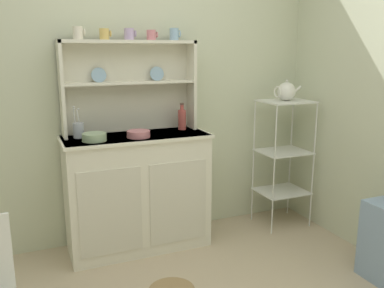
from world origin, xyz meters
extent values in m
cube|color=beige|center=(0.00, 1.62, 1.25)|extent=(3.84, 0.05, 2.50)
cube|color=silver|center=(0.02, 1.37, 0.45)|extent=(1.06, 0.42, 0.90)
cube|color=beige|center=(-0.24, 1.16, 0.40)|extent=(0.45, 0.01, 0.63)
cube|color=beige|center=(0.27, 1.16, 0.40)|extent=(0.45, 0.01, 0.63)
cube|color=white|center=(0.02, 1.37, 0.89)|extent=(1.09, 0.45, 0.02)
cube|color=silver|center=(0.02, 1.57, 1.25)|extent=(1.02, 0.02, 0.69)
cube|color=silver|center=(-0.48, 1.49, 1.25)|extent=(0.02, 0.18, 0.69)
cube|color=silver|center=(0.52, 1.49, 1.25)|extent=(0.02, 0.18, 0.69)
cube|color=silver|center=(0.02, 1.49, 1.28)|extent=(0.98, 0.16, 0.02)
cube|color=silver|center=(0.02, 1.49, 1.58)|extent=(1.02, 0.18, 0.02)
cylinder|color=#8EB2D1|center=(-0.21, 1.53, 1.34)|extent=(0.11, 0.03, 0.11)
cylinder|color=#8EB2D1|center=(0.24, 1.53, 1.34)|extent=(0.11, 0.03, 0.11)
cylinder|color=silver|center=(1.11, 1.15, 0.55)|extent=(0.01, 0.01, 1.10)
cylinder|color=silver|center=(1.51, 1.15, 0.55)|extent=(0.01, 0.01, 1.10)
cylinder|color=silver|center=(1.11, 1.48, 0.55)|extent=(0.01, 0.01, 1.10)
cylinder|color=silver|center=(1.51, 1.48, 0.55)|extent=(0.01, 0.01, 1.10)
cube|color=silver|center=(1.31, 1.32, 1.10)|extent=(0.42, 0.35, 0.01)
cube|color=silver|center=(1.31, 1.32, 0.66)|extent=(0.42, 0.35, 0.01)
cube|color=silver|center=(1.31, 1.32, 0.30)|extent=(0.42, 0.35, 0.01)
cylinder|color=silver|center=(-0.34, 1.49, 1.64)|extent=(0.07, 0.07, 0.09)
torus|color=silver|center=(-0.30, 1.49, 1.64)|extent=(0.01, 0.05, 0.05)
cylinder|color=#DBB760|center=(-0.16, 1.49, 1.63)|extent=(0.07, 0.07, 0.08)
torus|color=#DBB760|center=(-0.11, 1.49, 1.64)|extent=(0.01, 0.05, 0.05)
cylinder|color=#B79ECC|center=(0.02, 1.49, 1.63)|extent=(0.07, 0.07, 0.08)
torus|color=#B79ECC|center=(0.07, 1.49, 1.64)|extent=(0.01, 0.05, 0.05)
cylinder|color=#D17A84|center=(0.19, 1.49, 1.63)|extent=(0.07, 0.07, 0.08)
torus|color=#D17A84|center=(0.24, 1.49, 1.63)|extent=(0.01, 0.04, 0.04)
cylinder|color=#8EB2D1|center=(0.38, 1.49, 1.64)|extent=(0.07, 0.07, 0.09)
torus|color=#8EB2D1|center=(0.42, 1.49, 1.64)|extent=(0.01, 0.05, 0.05)
cylinder|color=#9EB78E|center=(-0.30, 1.29, 0.93)|extent=(0.17, 0.17, 0.06)
cylinder|color=#D17A84|center=(0.02, 1.29, 0.92)|extent=(0.17, 0.17, 0.05)
cylinder|color=#B74C47|center=(0.42, 1.45, 0.98)|extent=(0.06, 0.06, 0.16)
cylinder|color=#B74C47|center=(0.42, 1.45, 1.08)|extent=(0.03, 0.03, 0.04)
cylinder|color=#4C382D|center=(0.42, 1.45, 1.10)|extent=(0.03, 0.03, 0.01)
cylinder|color=#B2B7C6|center=(-0.39, 1.45, 0.95)|extent=(0.08, 0.08, 0.11)
cylinder|color=silver|center=(-0.38, 1.42, 1.02)|extent=(0.03, 0.01, 0.16)
ellipsoid|color=silver|center=(-0.38, 1.42, 1.11)|extent=(0.02, 0.01, 0.01)
cylinder|color=silver|center=(-0.41, 1.44, 1.02)|extent=(0.02, 0.04, 0.16)
ellipsoid|color=silver|center=(-0.41, 1.44, 1.11)|extent=(0.02, 0.01, 0.01)
cylinder|color=silver|center=(-0.41, 1.44, 1.03)|extent=(0.01, 0.02, 0.18)
ellipsoid|color=silver|center=(-0.41, 1.44, 1.13)|extent=(0.02, 0.01, 0.01)
sphere|color=white|center=(1.31, 1.32, 1.18)|extent=(0.15, 0.15, 0.15)
sphere|color=silver|center=(1.31, 1.32, 1.27)|extent=(0.02, 0.02, 0.02)
cylinder|color=white|center=(1.42, 1.32, 1.19)|extent=(0.09, 0.02, 0.07)
torus|color=white|center=(1.22, 1.32, 1.18)|extent=(0.01, 0.10, 0.10)
camera|label=1|loc=(-0.77, -1.58, 1.53)|focal=38.78mm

